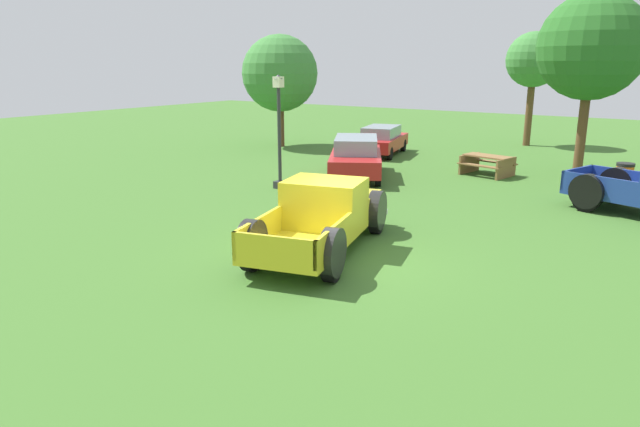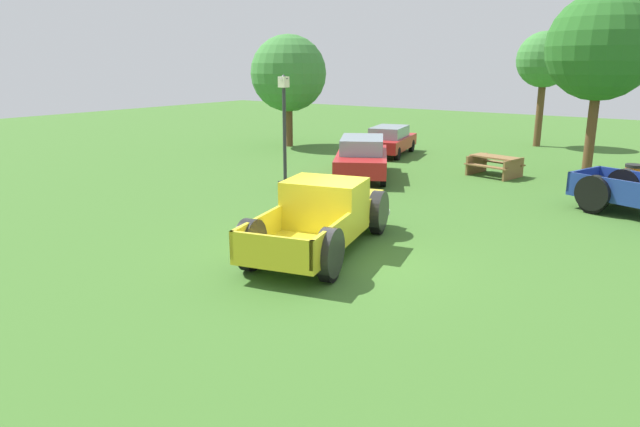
{
  "view_description": "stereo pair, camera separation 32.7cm",
  "coord_description": "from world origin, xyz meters",
  "px_view_note": "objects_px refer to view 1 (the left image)",
  "views": [
    {
      "loc": [
        6.34,
        -10.29,
        4.3
      ],
      "look_at": [
        -0.8,
        0.34,
        0.9
      ],
      "focal_mm": 32.11,
      "sensor_mm": 36.0,
      "label": 1
    },
    {
      "loc": [
        6.61,
        -10.11,
        4.3
      ],
      "look_at": [
        -0.8,
        0.34,
        0.9
      ],
      "focal_mm": 32.11,
      "sensor_mm": 36.0,
      "label": 2
    }
  ],
  "objects_px": {
    "trash_can": "(624,177)",
    "oak_tree_center": "(592,47)",
    "oak_tree_east": "(534,61)",
    "oak_tree_west": "(280,74)",
    "picnic_table": "(487,163)",
    "sedan_distant_a": "(356,156)",
    "sedan_distant_b": "(382,140)",
    "lamp_post_far": "(279,130)",
    "pickup_truck_foreground": "(326,215)"
  },
  "relations": [
    {
      "from": "trash_can",
      "to": "oak_tree_center",
      "type": "bearing_deg",
      "value": 131.06
    },
    {
      "from": "trash_can",
      "to": "oak_tree_east",
      "type": "distance_m",
      "value": 11.72
    },
    {
      "from": "oak_tree_east",
      "to": "oak_tree_west",
      "type": "bearing_deg",
      "value": -144.63
    },
    {
      "from": "picnic_table",
      "to": "oak_tree_center",
      "type": "relative_size",
      "value": 0.3
    },
    {
      "from": "oak_tree_east",
      "to": "oak_tree_west",
      "type": "relative_size",
      "value": 1.03
    },
    {
      "from": "sedan_distant_a",
      "to": "picnic_table",
      "type": "distance_m",
      "value": 5.19
    },
    {
      "from": "sedan_distant_b",
      "to": "oak_tree_center",
      "type": "relative_size",
      "value": 0.64
    },
    {
      "from": "sedan_distant_b",
      "to": "trash_can",
      "type": "height_order",
      "value": "sedan_distant_b"
    },
    {
      "from": "sedan_distant_a",
      "to": "picnic_table",
      "type": "height_order",
      "value": "sedan_distant_a"
    },
    {
      "from": "lamp_post_far",
      "to": "oak_tree_center",
      "type": "xyz_separation_m",
      "value": [
        8.19,
        8.49,
        2.78
      ]
    },
    {
      "from": "oak_tree_center",
      "to": "pickup_truck_foreground",
      "type": "bearing_deg",
      "value": -104.13
    },
    {
      "from": "lamp_post_far",
      "to": "oak_tree_west",
      "type": "relative_size",
      "value": 0.69
    },
    {
      "from": "pickup_truck_foreground",
      "to": "sedan_distant_a",
      "type": "relative_size",
      "value": 1.15
    },
    {
      "from": "sedan_distant_a",
      "to": "oak_tree_center",
      "type": "bearing_deg",
      "value": 36.87
    },
    {
      "from": "lamp_post_far",
      "to": "picnic_table",
      "type": "bearing_deg",
      "value": 50.63
    },
    {
      "from": "picnic_table",
      "to": "trash_can",
      "type": "bearing_deg",
      "value": -0.78
    },
    {
      "from": "picnic_table",
      "to": "trash_can",
      "type": "xyz_separation_m",
      "value": [
        4.79,
        -0.07,
        -0.01
      ]
    },
    {
      "from": "sedan_distant_a",
      "to": "trash_can",
      "type": "xyz_separation_m",
      "value": [
        8.88,
        3.12,
        -0.32
      ]
    },
    {
      "from": "picnic_table",
      "to": "oak_tree_center",
      "type": "height_order",
      "value": "oak_tree_center"
    },
    {
      "from": "sedan_distant_a",
      "to": "sedan_distant_b",
      "type": "xyz_separation_m",
      "value": [
        -1.77,
        5.45,
        -0.09
      ]
    },
    {
      "from": "sedan_distant_a",
      "to": "oak_tree_west",
      "type": "bearing_deg",
      "value": 146.2
    },
    {
      "from": "oak_tree_west",
      "to": "sedan_distant_a",
      "type": "bearing_deg",
      "value": -33.8
    },
    {
      "from": "trash_can",
      "to": "oak_tree_center",
      "type": "height_order",
      "value": "oak_tree_center"
    },
    {
      "from": "trash_can",
      "to": "oak_tree_west",
      "type": "distance_m",
      "value": 16.8
    },
    {
      "from": "picnic_table",
      "to": "oak_tree_center",
      "type": "distance_m",
      "value": 5.63
    },
    {
      "from": "oak_tree_center",
      "to": "trash_can",
      "type": "bearing_deg",
      "value": -48.94
    },
    {
      "from": "lamp_post_far",
      "to": "sedan_distant_b",
      "type": "bearing_deg",
      "value": 93.91
    },
    {
      "from": "picnic_table",
      "to": "oak_tree_east",
      "type": "xyz_separation_m",
      "value": [
        -0.93,
        9.39,
        3.88
      ]
    },
    {
      "from": "sedan_distant_a",
      "to": "lamp_post_far",
      "type": "height_order",
      "value": "lamp_post_far"
    },
    {
      "from": "sedan_distant_b",
      "to": "oak_tree_east",
      "type": "bearing_deg",
      "value": 55.39
    },
    {
      "from": "trash_can",
      "to": "oak_tree_west",
      "type": "height_order",
      "value": "oak_tree_west"
    },
    {
      "from": "pickup_truck_foreground",
      "to": "lamp_post_far",
      "type": "xyz_separation_m",
      "value": [
        -4.91,
        4.56,
        1.27
      ]
    },
    {
      "from": "sedan_distant_b",
      "to": "oak_tree_center",
      "type": "bearing_deg",
      "value": -1.2
    },
    {
      "from": "lamp_post_far",
      "to": "oak_tree_center",
      "type": "height_order",
      "value": "oak_tree_center"
    },
    {
      "from": "pickup_truck_foreground",
      "to": "oak_tree_east",
      "type": "xyz_separation_m",
      "value": [
        -0.58,
        20.37,
        3.6
      ]
    },
    {
      "from": "pickup_truck_foreground",
      "to": "oak_tree_center",
      "type": "height_order",
      "value": "oak_tree_center"
    },
    {
      "from": "lamp_post_far",
      "to": "oak_tree_center",
      "type": "distance_m",
      "value": 12.12
    },
    {
      "from": "lamp_post_far",
      "to": "oak_tree_east",
      "type": "relative_size",
      "value": 0.67
    },
    {
      "from": "sedan_distant_b",
      "to": "oak_tree_east",
      "type": "distance_m",
      "value": 9.41
    },
    {
      "from": "sedan_distant_a",
      "to": "oak_tree_west",
      "type": "height_order",
      "value": "oak_tree_west"
    },
    {
      "from": "oak_tree_center",
      "to": "picnic_table",
      "type": "bearing_deg",
      "value": -144.7
    },
    {
      "from": "pickup_truck_foreground",
      "to": "lamp_post_far",
      "type": "relative_size",
      "value": 1.45
    },
    {
      "from": "sedan_distant_b",
      "to": "oak_tree_east",
      "type": "xyz_separation_m",
      "value": [
        4.92,
        7.13,
        3.66
      ]
    },
    {
      "from": "oak_tree_east",
      "to": "oak_tree_west",
      "type": "xyz_separation_m",
      "value": [
        -10.65,
        -7.56,
        -0.64
      ]
    },
    {
      "from": "oak_tree_center",
      "to": "sedan_distant_a",
      "type": "bearing_deg",
      "value": -143.13
    },
    {
      "from": "trash_can",
      "to": "oak_tree_west",
      "type": "relative_size",
      "value": 0.17
    },
    {
      "from": "pickup_truck_foreground",
      "to": "oak_tree_center",
      "type": "xyz_separation_m",
      "value": [
        3.28,
        13.05,
        4.05
      ]
    },
    {
      "from": "sedan_distant_a",
      "to": "sedan_distant_b",
      "type": "height_order",
      "value": "sedan_distant_a"
    },
    {
      "from": "sedan_distant_a",
      "to": "trash_can",
      "type": "bearing_deg",
      "value": 19.37
    },
    {
      "from": "oak_tree_east",
      "to": "sedan_distant_b",
      "type": "bearing_deg",
      "value": -124.61
    }
  ]
}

